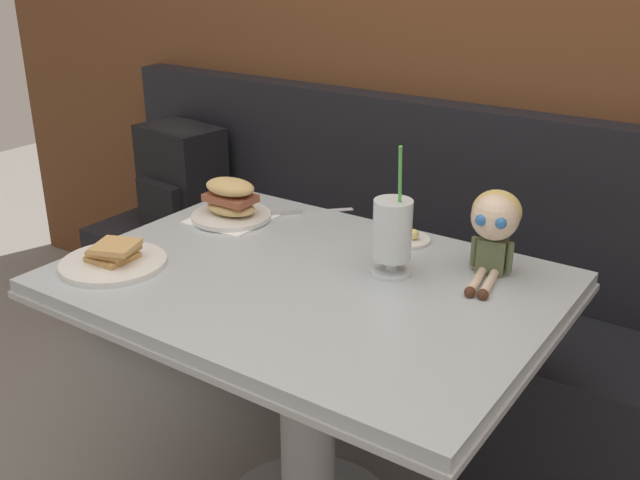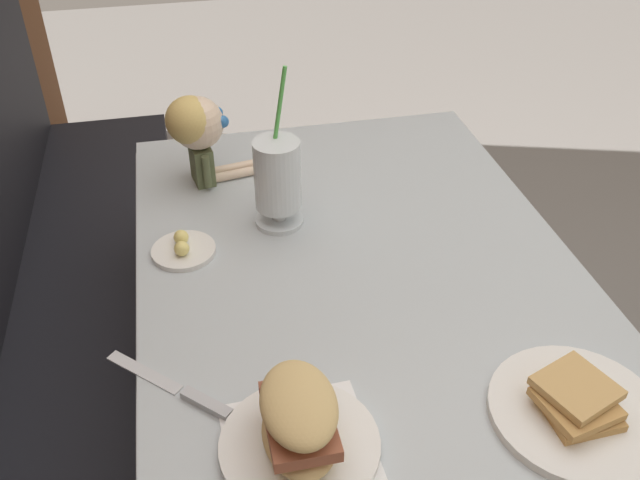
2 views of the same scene
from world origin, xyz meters
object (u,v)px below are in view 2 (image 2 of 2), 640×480
object	(u,v)px
sandwich_plate	(299,428)
seated_doll	(198,128)
butter_saucer	(183,249)
butter_knife	(189,395)
toast_plate	(577,408)
milkshake_glass	(278,179)

from	to	relation	value
sandwich_plate	seated_doll	xyz separation A→B (m)	(0.73, 0.07, 0.08)
butter_saucer	seated_doll	world-z (taller)	seated_doll
butter_knife	toast_plate	bearing A→B (deg)	-105.74
butter_saucer	butter_knife	world-z (taller)	butter_saucer
milkshake_glass	sandwich_plate	xyz separation A→B (m)	(-0.54, 0.06, -0.05)
sandwich_plate	butter_saucer	world-z (taller)	sandwich_plate
milkshake_glass	seated_doll	bearing A→B (deg)	35.62
butter_saucer	seated_doll	distance (m)	0.28
butter_saucer	butter_knife	bearing A→B (deg)	178.12
toast_plate	butter_saucer	distance (m)	0.73
milkshake_glass	seated_doll	distance (m)	0.23
sandwich_plate	butter_knife	world-z (taller)	sandwich_plate
sandwich_plate	seated_doll	world-z (taller)	seated_doll
milkshake_glass	sandwich_plate	world-z (taller)	milkshake_glass
milkshake_glass	toast_plate	bearing A→B (deg)	-149.46
milkshake_glass	sandwich_plate	size ratio (longest dim) A/B	1.43
seated_doll	toast_plate	bearing A→B (deg)	-148.14
milkshake_glass	butter_knife	world-z (taller)	milkshake_glass
butter_knife	seated_doll	distance (m)	0.62
toast_plate	sandwich_plate	bearing A→B (deg)	86.19
sandwich_plate	toast_plate	bearing A→B (deg)	-93.81
butter_saucer	butter_knife	size ratio (longest dim) A/B	0.66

